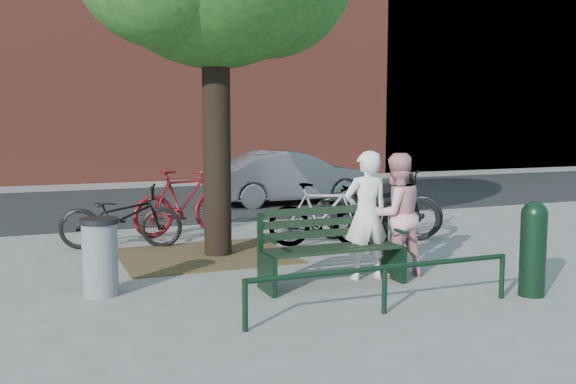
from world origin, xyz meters
name	(u,v)px	position (x,y,z in m)	size (l,w,h in m)	color
ground	(333,286)	(0.00, 0.00, 0.00)	(90.00, 90.00, 0.00)	gray
dirt_pit	(205,256)	(-1.00, 2.20, 0.01)	(2.40, 2.00, 0.02)	brown
road	(179,202)	(0.00, 8.50, 0.01)	(40.00, 7.00, 0.01)	black
park_bench	(330,245)	(0.00, 0.08, 0.48)	(1.74, 0.54, 0.97)	black
guard_railing	(385,275)	(0.00, -1.20, 0.40)	(3.06, 0.06, 0.51)	black
person_left	(366,215)	(0.53, 0.15, 0.80)	(0.58, 0.38, 1.60)	silver
person_right	(396,215)	(0.95, 0.15, 0.78)	(0.76, 0.59, 1.57)	pink
bollard	(533,245)	(1.89, -1.24, 0.58)	(0.29, 0.29, 1.08)	black
litter_bin	(100,256)	(-2.62, 0.60, 0.45)	(0.43, 0.43, 0.88)	gray
bicycle_a	(121,217)	(-2.05, 3.26, 0.49)	(0.65, 1.87, 0.98)	black
bicycle_b	(184,202)	(-0.88, 4.08, 0.57)	(0.53, 1.89, 1.14)	#600D11
bicycle_c	(375,207)	(1.95, 2.42, 0.55)	(0.73, 2.11, 1.11)	black
bicycle_d	(322,215)	(0.88, 2.20, 0.50)	(0.47, 1.67, 1.00)	gray
bicycle_e	(381,203)	(2.25, 2.76, 0.56)	(0.74, 2.13, 1.12)	black
parked_car	(291,177)	(2.39, 7.16, 0.63)	(1.34, 3.83, 1.26)	slate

